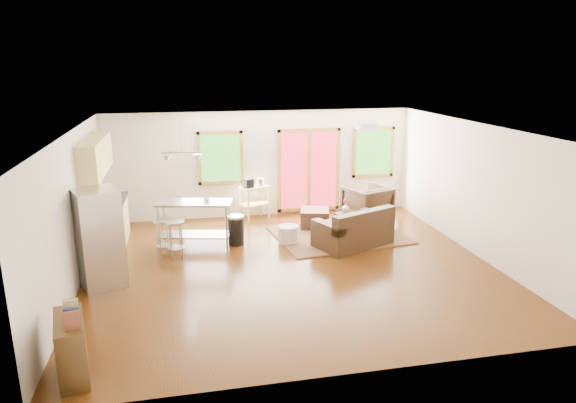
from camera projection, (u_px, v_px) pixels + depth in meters
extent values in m
cube|color=#3A1D07|center=(291.00, 267.00, 9.67)|extent=(7.50, 7.00, 0.02)
cube|color=white|center=(292.00, 128.00, 8.98)|extent=(7.50, 7.00, 0.02)
cube|color=white|center=(261.00, 164.00, 12.64)|extent=(7.50, 0.02, 2.60)
cube|color=white|center=(72.00, 213.00, 8.58)|extent=(0.02, 7.00, 2.60)
cube|color=white|center=(478.00, 190.00, 10.07)|extent=(0.02, 7.00, 2.60)
cube|color=white|center=(355.00, 277.00, 6.01)|extent=(7.50, 0.02, 2.60)
cube|color=#2A5C1D|center=(220.00, 158.00, 12.34)|extent=(0.94, 0.02, 1.14)
cube|color=#A57D2F|center=(220.00, 132.00, 12.18)|extent=(1.10, 0.05, 0.08)
cube|color=#A57D2F|center=(221.00, 182.00, 12.50)|extent=(1.10, 0.05, 0.08)
cube|color=#A57D2F|center=(199.00, 159.00, 12.24)|extent=(0.08, 0.05, 1.30)
cube|color=#A57D2F|center=(242.00, 157.00, 12.44)|extent=(0.08, 0.05, 1.30)
cube|color=red|center=(309.00, 170.00, 12.88)|extent=(1.44, 0.02, 1.94)
cube|color=#A57D2F|center=(309.00, 130.00, 12.61)|extent=(1.60, 0.05, 0.08)
cube|color=#A57D2F|center=(308.00, 209.00, 13.15)|extent=(1.60, 0.05, 0.08)
cube|color=#A57D2F|center=(279.00, 172.00, 12.73)|extent=(0.08, 0.05, 2.10)
cube|color=#A57D2F|center=(338.00, 169.00, 13.03)|extent=(0.08, 0.05, 2.10)
cube|color=#A57D2F|center=(309.00, 170.00, 12.88)|extent=(0.08, 0.05, 1.94)
cube|color=#2A5C1D|center=(374.00, 152.00, 13.11)|extent=(0.94, 0.02, 1.14)
cube|color=#A57D2F|center=(375.00, 128.00, 12.95)|extent=(1.10, 0.05, 0.08)
cube|color=#A57D2F|center=(372.00, 175.00, 13.27)|extent=(1.10, 0.05, 0.08)
cube|color=#A57D2F|center=(355.00, 153.00, 13.01)|extent=(0.08, 0.05, 1.30)
cube|color=#A57D2F|center=(392.00, 151.00, 13.21)|extent=(0.08, 0.05, 1.30)
cube|color=#4E6439|center=(339.00, 235.00, 11.40)|extent=(3.00, 2.45, 0.03)
cube|color=black|center=(353.00, 236.00, 10.74)|extent=(1.78, 1.42, 0.44)
cube|color=black|center=(365.00, 221.00, 10.37)|extent=(1.51, 0.80, 0.39)
cube|color=black|center=(328.00, 228.00, 10.29)|extent=(0.54, 0.89, 0.17)
cube|color=black|center=(377.00, 216.00, 11.04)|extent=(0.54, 0.89, 0.17)
cube|color=black|center=(339.00, 225.00, 10.52)|extent=(0.82, 0.78, 0.12)
cube|color=black|center=(364.00, 219.00, 10.90)|extent=(0.82, 0.78, 0.12)
cube|color=#3A260F|center=(356.00, 213.00, 11.87)|extent=(1.04, 0.83, 0.04)
cube|color=#3A260F|center=(349.00, 226.00, 11.55)|extent=(0.07, 0.07, 0.33)
cube|color=#3A260F|center=(374.00, 220.00, 11.96)|extent=(0.07, 0.07, 0.33)
cube|color=#3A260F|center=(338.00, 221.00, 11.88)|extent=(0.07, 0.07, 0.33)
cube|color=#3A260F|center=(363.00, 216.00, 12.28)|extent=(0.07, 0.07, 0.33)
imported|color=black|center=(367.00, 202.00, 12.31)|extent=(1.18, 1.14, 0.96)
cube|color=black|center=(315.00, 218.00, 11.92)|extent=(0.79, 0.79, 0.43)
cylinder|color=beige|center=(288.00, 235.00, 10.90)|extent=(0.54, 0.54, 0.38)
imported|color=silver|center=(346.00, 208.00, 11.80)|extent=(0.23, 0.24, 0.18)
sphere|color=#BA422C|center=(347.00, 201.00, 11.78)|extent=(0.09, 0.09, 0.07)
sphere|color=#BA422C|center=(344.00, 201.00, 11.75)|extent=(0.09, 0.09, 0.07)
sphere|color=#BA422C|center=(346.00, 199.00, 11.79)|extent=(0.09, 0.09, 0.07)
imported|color=brown|center=(371.00, 210.00, 11.39)|extent=(0.24, 0.04, 0.32)
cube|color=#CFB96F|center=(109.00, 228.00, 10.47)|extent=(0.60, 2.20, 0.90)
cube|color=black|center=(107.00, 206.00, 10.35)|extent=(0.64, 2.24, 0.04)
cube|color=#CFB96F|center=(95.00, 156.00, 10.05)|extent=(0.36, 2.20, 0.70)
cylinder|color=#B7BABC|center=(103.00, 208.00, 9.85)|extent=(0.12, 0.12, 0.18)
cube|color=black|center=(109.00, 196.00, 10.69)|extent=(0.22, 0.18, 0.20)
cube|color=#B7BABC|center=(99.00, 238.00, 8.66)|extent=(0.88, 0.87, 1.71)
cube|color=gray|center=(119.00, 235.00, 8.84)|extent=(0.25, 0.59, 1.67)
cylinder|color=gray|center=(123.00, 230.00, 8.65)|extent=(0.03, 0.03, 1.14)
cylinder|color=gray|center=(116.00, 224.00, 8.98)|extent=(0.03, 0.03, 1.14)
cube|color=#B7BABC|center=(194.00, 203.00, 10.51)|extent=(1.62, 0.92, 0.04)
cube|color=gray|center=(195.00, 235.00, 10.70)|extent=(1.50, 0.82, 0.03)
cylinder|color=gray|center=(159.00, 228.00, 10.42)|extent=(0.05, 0.05, 0.93)
cylinder|color=gray|center=(227.00, 229.00, 10.41)|extent=(0.05, 0.05, 0.93)
cylinder|color=gray|center=(164.00, 222.00, 10.87)|extent=(0.05, 0.05, 0.93)
cylinder|color=gray|center=(229.00, 222.00, 10.86)|extent=(0.05, 0.05, 0.93)
imported|color=white|center=(207.00, 199.00, 10.54)|extent=(0.15, 0.14, 0.13)
cylinder|color=#B7BABC|center=(163.00, 221.00, 9.99)|extent=(0.45, 0.45, 0.04)
cylinder|color=gray|center=(167.00, 237.00, 10.22)|extent=(0.03, 0.03, 0.72)
cylinder|color=gray|center=(158.00, 239.00, 10.13)|extent=(0.03, 0.03, 0.72)
cylinder|color=gray|center=(161.00, 242.00, 9.97)|extent=(0.03, 0.03, 0.72)
cylinder|color=gray|center=(170.00, 240.00, 10.06)|extent=(0.03, 0.03, 0.72)
cylinder|color=gray|center=(164.00, 245.00, 10.13)|extent=(0.41, 0.41, 0.02)
cylinder|color=#B7BABC|center=(175.00, 222.00, 9.86)|extent=(0.42, 0.42, 0.04)
cylinder|color=gray|center=(180.00, 239.00, 10.09)|extent=(0.03, 0.03, 0.73)
cylinder|color=gray|center=(170.00, 240.00, 10.02)|extent=(0.03, 0.03, 0.73)
cylinder|color=gray|center=(172.00, 244.00, 9.84)|extent=(0.03, 0.03, 0.73)
cylinder|color=gray|center=(182.00, 242.00, 9.91)|extent=(0.03, 0.03, 0.73)
cylinder|color=gray|center=(176.00, 248.00, 10.00)|extent=(0.39, 0.39, 0.02)
cylinder|color=black|center=(236.00, 231.00, 10.80)|extent=(0.38, 0.38, 0.59)
cylinder|color=#B7BABC|center=(236.00, 217.00, 10.72)|extent=(0.39, 0.39, 0.05)
cube|color=#CFB96F|center=(254.00, 187.00, 12.38)|extent=(0.80, 0.68, 0.04)
cube|color=#CFB96F|center=(255.00, 204.00, 12.49)|extent=(0.75, 0.64, 0.03)
cube|color=#CFB96F|center=(248.00, 207.00, 12.18)|extent=(0.05, 0.05, 0.82)
cube|color=#CFB96F|center=(269.00, 203.00, 12.52)|extent=(0.05, 0.05, 0.82)
cube|color=#CFB96F|center=(241.00, 203.00, 12.45)|extent=(0.05, 0.05, 0.82)
cube|color=#CFB96F|center=(261.00, 200.00, 12.79)|extent=(0.05, 0.05, 0.82)
cube|color=black|center=(248.00, 183.00, 12.25)|extent=(0.28, 0.27, 0.21)
cylinder|color=#B7BABC|center=(260.00, 182.00, 12.45)|extent=(0.21, 0.21, 0.18)
cube|color=#3A260F|center=(72.00, 348.00, 6.24)|extent=(0.50, 0.91, 0.76)
cube|color=brown|center=(72.00, 321.00, 5.87)|extent=(0.18, 0.08, 0.23)
cube|color=navy|center=(72.00, 316.00, 6.00)|extent=(0.18, 0.08, 0.21)
cube|color=tan|center=(71.00, 309.00, 6.12)|extent=(0.18, 0.08, 0.25)
cube|color=brown|center=(71.00, 306.00, 6.25)|extent=(0.18, 0.08, 0.19)
cube|color=white|center=(366.00, 127.00, 9.88)|extent=(0.35, 0.35, 0.12)
cylinder|color=gray|center=(181.00, 137.00, 10.10)|extent=(0.02, 0.02, 0.60)
cube|color=gray|center=(182.00, 152.00, 10.18)|extent=(0.80, 0.04, 0.03)
cone|color=#B7BABC|center=(167.00, 159.00, 10.15)|extent=(0.18, 0.18, 0.14)
cone|color=#B7BABC|center=(198.00, 158.00, 10.27)|extent=(0.18, 0.18, 0.14)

